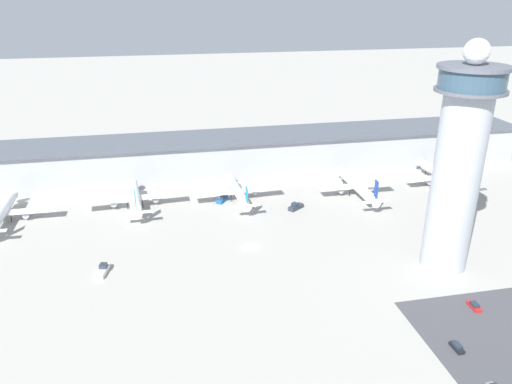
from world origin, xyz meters
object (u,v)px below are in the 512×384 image
at_px(service_truck_baggage, 222,199).
at_px(car_white_wagon, 457,347).
at_px(airplane_gate_delta, 356,185).
at_px(service_truck_catering, 296,207).
at_px(airplane_gate_echo, 445,176).
at_px(airplane_gate_bravo, 134,198).
at_px(airplane_gate_charlie, 237,191).
at_px(car_yellow_taxi, 474,306).
at_px(airplane_gate_alpha, 1,213).
at_px(service_truck_fuel, 103,270).
at_px(control_tower, 458,163).

relative_size(service_truck_baggage, car_white_wagon, 1.64).
xyz_separation_m(airplane_gate_delta, service_truck_catering, (-27.43, -7.72, -3.58)).
bearing_deg(airplane_gate_echo, airplane_gate_bravo, 179.09).
bearing_deg(service_truck_baggage, airplane_gate_bravo, 179.68).
height_order(airplane_gate_charlie, car_white_wagon, airplane_gate_charlie).
height_order(airplane_gate_echo, car_yellow_taxi, airplane_gate_echo).
xyz_separation_m(airplane_gate_delta, car_yellow_taxi, (1.47, -78.07, -3.91)).
bearing_deg(service_truck_catering, car_yellow_taxi, -67.67).
height_order(airplane_gate_alpha, airplane_gate_delta, airplane_gate_alpha).
xyz_separation_m(airplane_gate_alpha, service_truck_baggage, (79.79, 3.23, -3.08)).
relative_size(airplane_gate_charlie, service_truck_baggage, 5.15).
bearing_deg(airplane_gate_bravo, service_truck_fuel, -100.50).
bearing_deg(service_truck_baggage, car_yellow_taxi, -56.42).
height_order(airplane_gate_delta, car_yellow_taxi, airplane_gate_delta).
xyz_separation_m(airplane_gate_alpha, car_white_wagon, (121.58, -93.83, -3.44)).
distance_m(airplane_gate_alpha, car_yellow_taxi, 157.19).
height_order(service_truck_fuel, service_truck_baggage, service_truck_baggage).
distance_m(service_truck_baggage, car_white_wagon, 105.68).
bearing_deg(car_white_wagon, service_truck_baggage, 113.29).
bearing_deg(service_truck_catering, airplane_gate_alpha, 174.72).
height_order(airplane_gate_alpha, service_truck_baggage, airplane_gate_alpha).
height_order(service_truck_fuel, car_yellow_taxi, service_truck_fuel).
bearing_deg(control_tower, airplane_gate_delta, 95.19).
relative_size(airplane_gate_echo, service_truck_baggage, 5.61).
relative_size(service_truck_catering, car_yellow_taxi, 1.47).
height_order(control_tower, airplane_gate_echo, control_tower).
xyz_separation_m(airplane_gate_delta, airplane_gate_echo, (41.15, 3.47, -0.43)).
relative_size(airplane_gate_echo, service_truck_catering, 5.62).
bearing_deg(airplane_gate_delta, service_truck_fuel, -157.20).
relative_size(airplane_gate_alpha, airplane_gate_charlie, 1.08).
bearing_deg(car_white_wagon, service_truck_catering, 100.33).
relative_size(airplane_gate_charlie, airplane_gate_delta, 0.94).
relative_size(airplane_gate_delta, service_truck_baggage, 5.45).
bearing_deg(airplane_gate_echo, service_truck_baggage, 178.88).
bearing_deg(airplane_gate_delta, airplane_gate_alpha, 179.10).
bearing_deg(car_yellow_taxi, airplane_gate_charlie, 120.83).
bearing_deg(service_truck_fuel, car_white_wagon, -31.60).
bearing_deg(control_tower, car_yellow_taxi, -99.44).
bearing_deg(airplane_gate_delta, car_yellow_taxi, -88.92).
bearing_deg(car_white_wagon, airplane_gate_charlie, 110.37).
xyz_separation_m(airplane_gate_charlie, car_white_wagon, (35.78, -96.37, -3.72)).
height_order(airplane_gate_charlie, airplane_gate_echo, airplane_gate_echo).
bearing_deg(service_truck_catering, airplane_gate_bravo, 167.53).
relative_size(airplane_gate_charlie, car_white_wagon, 8.44).
bearing_deg(airplane_gate_echo, car_white_wagon, -119.23).
xyz_separation_m(control_tower, airplane_gate_charlie, (-53.00, 60.84, -28.56)).
bearing_deg(control_tower, service_truck_fuel, 171.03).
relative_size(control_tower, car_yellow_taxi, 14.30).
bearing_deg(control_tower, car_white_wagon, -115.85).
distance_m(airplane_gate_echo, service_truck_catering, 69.55).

